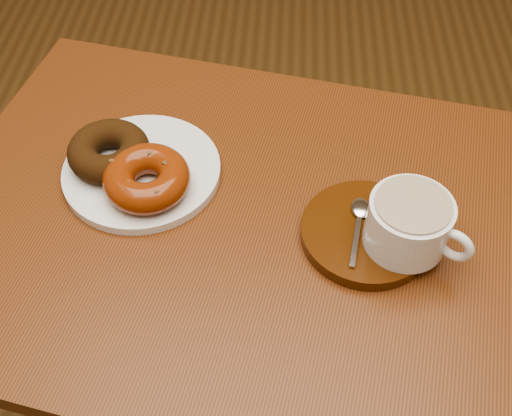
# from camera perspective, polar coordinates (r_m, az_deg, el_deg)

# --- Properties ---
(cafe_table) EXTENTS (0.91, 0.76, 0.76)m
(cafe_table) POSITION_cam_1_polar(r_m,az_deg,el_deg) (0.93, -1.24, -5.58)
(cafe_table) COLOR #603114
(cafe_table) RESTS_ON ground
(donut_plate) EXTENTS (0.24, 0.24, 0.01)m
(donut_plate) POSITION_cam_1_polar(r_m,az_deg,el_deg) (0.89, -10.10, 3.27)
(donut_plate) COLOR white
(donut_plate) RESTS_ON cafe_table
(donut_cinnamon) EXTENTS (0.14, 0.14, 0.04)m
(donut_cinnamon) POSITION_cam_1_polar(r_m,az_deg,el_deg) (0.89, -12.95, 4.94)
(donut_cinnamon) COLOR #331C0A
(donut_cinnamon) RESTS_ON donut_plate
(donut_caramel) EXTENTS (0.15, 0.15, 0.04)m
(donut_caramel) POSITION_cam_1_polar(r_m,az_deg,el_deg) (0.84, -9.70, 2.62)
(donut_caramel) COLOR maroon
(donut_caramel) RESTS_ON donut_plate
(saucer) EXTENTS (0.19, 0.19, 0.02)m
(saucer) POSITION_cam_1_polar(r_m,az_deg,el_deg) (0.82, 9.74, -2.20)
(saucer) COLOR #3E1D08
(saucer) RESTS_ON cafe_table
(coffee_cup) EXTENTS (0.12, 0.10, 0.07)m
(coffee_cup) POSITION_cam_1_polar(r_m,az_deg,el_deg) (0.78, 13.50, -1.35)
(coffee_cup) COLOR white
(coffee_cup) RESTS_ON saucer
(teaspoon) EXTENTS (0.03, 0.11, 0.01)m
(teaspoon) POSITION_cam_1_polar(r_m,az_deg,el_deg) (0.82, 9.22, -0.53)
(teaspoon) COLOR silver
(teaspoon) RESTS_ON saucer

